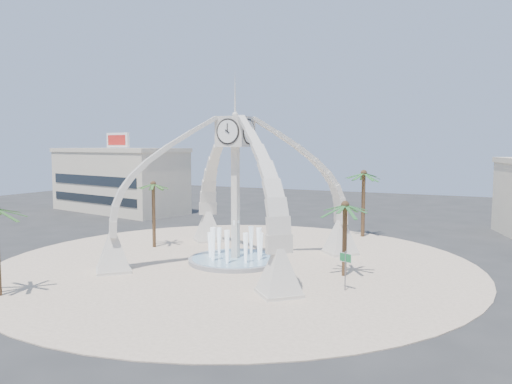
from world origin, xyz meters
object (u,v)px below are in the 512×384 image
at_px(street_sign, 345,263).
at_px(palm_north, 364,174).
at_px(palm_east, 345,206).
at_px(clock_tower, 235,187).
at_px(fountain, 236,259).
at_px(palm_west, 153,185).

bearing_deg(street_sign, palm_north, 123.74).
xyz_separation_m(palm_east, palm_north, (-2.82, 17.04, 1.47)).
bearing_deg(palm_east, clock_tower, 177.94).
xyz_separation_m(clock_tower, street_sign, (10.70, -4.14, -4.50)).
distance_m(fountain, palm_east, 10.83).
height_order(fountain, palm_north, palm_north).
bearing_deg(palm_west, clock_tower, -11.82).
distance_m(clock_tower, palm_north, 18.00).
height_order(clock_tower, palm_west, clock_tower).
xyz_separation_m(palm_north, street_sign, (3.98, -20.83, -4.87)).
bearing_deg(fountain, palm_east, -2.06).
distance_m(palm_north, street_sign, 21.76).
height_order(fountain, palm_east, palm_east).
distance_m(clock_tower, street_sign, 12.33).
height_order(clock_tower, palm_east, clock_tower).
bearing_deg(fountain, clock_tower, -90.00).
relative_size(palm_east, palm_west, 0.90).
bearing_deg(fountain, palm_west, 168.18).
distance_m(palm_west, street_sign, 22.20).
distance_m(palm_east, palm_north, 17.33).
bearing_deg(clock_tower, palm_west, 168.18).
distance_m(palm_west, palm_north, 22.34).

